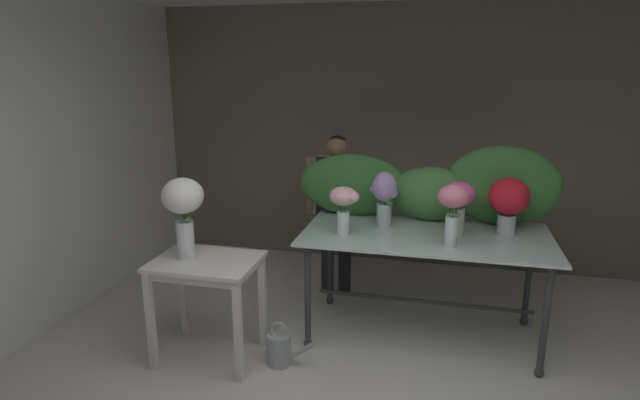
{
  "coord_description": "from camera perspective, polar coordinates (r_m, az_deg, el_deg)",
  "views": [
    {
      "loc": [
        0.36,
        -2.05,
        2.14
      ],
      "look_at": [
        -0.49,
        1.46,
        1.2
      ],
      "focal_mm": 28.92,
      "sensor_mm": 36.0,
      "label": 1
    }
  ],
  "objects": [
    {
      "name": "vase_rosy_dahlias",
      "position": [
        3.76,
        14.5,
        -0.69
      ],
      "size": [
        0.22,
        0.22,
        0.46
      ],
      "color": "silver",
      "rests_on": "display_table_glass"
    },
    {
      "name": "vase_blush_roses",
      "position": [
        3.92,
        2.67,
        -0.38
      ],
      "size": [
        0.23,
        0.21,
        0.38
      ],
      "color": "silver",
      "rests_on": "display_table_glass"
    },
    {
      "name": "display_table_glass",
      "position": [
        4.15,
        11.54,
        -5.31
      ],
      "size": [
        1.9,
        0.99,
        0.88
      ],
      "color": "#ADCBC5",
      "rests_on": "ground"
    },
    {
      "name": "side_table_white",
      "position": [
        3.88,
        -12.44,
        -7.97
      ],
      "size": [
        0.75,
        0.57,
        0.79
      ],
      "color": "silver",
      "rests_on": "ground"
    },
    {
      "name": "ground_plane",
      "position": [
        4.41,
        7.38,
        -14.63
      ],
      "size": [
        7.83,
        7.83,
        0.0
      ],
      "primitive_type": "plane",
      "color": "beige"
    },
    {
      "name": "vase_fuchsia_peonies",
      "position": [
        4.02,
        15.11,
        -0.14
      ],
      "size": [
        0.23,
        0.23,
        0.43
      ],
      "color": "silver",
      "rests_on": "display_table_glass"
    },
    {
      "name": "watering_can",
      "position": [
        3.96,
        -4.47,
        -16.05
      ],
      "size": [
        0.35,
        0.18,
        0.34
      ],
      "color": "#999EA3",
      "rests_on": "ground"
    },
    {
      "name": "wall_back",
      "position": [
        5.67,
        9.87,
        6.78
      ],
      "size": [
        5.65,
        0.12,
        2.78
      ],
      "primitive_type": "cube",
      "color": "#706656",
      "rests_on": "ground"
    },
    {
      "name": "foliage_backdrop",
      "position": [
        4.39,
        13.21,
        1.33
      ],
      "size": [
        2.15,
        0.31,
        0.66
      ],
      "color": "#387033",
      "rests_on": "display_table_glass"
    },
    {
      "name": "vase_crimson_carnations",
      "position": [
        4.18,
        20.12,
        -0.03
      ],
      "size": [
        0.3,
        0.3,
        0.45
      ],
      "color": "silver",
      "rests_on": "display_table_glass"
    },
    {
      "name": "vase_lilac_lilies",
      "position": [
        4.17,
        7.17,
        0.57
      ],
      "size": [
        0.23,
        0.2,
        0.45
      ],
      "color": "silver",
      "rests_on": "display_table_glass"
    },
    {
      "name": "vase_white_roses_tall",
      "position": [
        3.78,
        -14.9,
        -0.56
      ],
      "size": [
        0.3,
        0.3,
        0.59
      ],
      "color": "silver",
      "rests_on": "side_table_white"
    },
    {
      "name": "wall_left",
      "position": [
        5.04,
        -25.96,
        4.57
      ],
      "size": [
        0.12,
        3.68,
        2.78
      ],
      "primitive_type": "cube",
      "color": "silver",
      "rests_on": "ground"
    },
    {
      "name": "florist",
      "position": [
        4.83,
        1.83,
        0.15
      ],
      "size": [
        0.58,
        0.24,
        1.53
      ],
      "color": "#232328",
      "rests_on": "ground"
    }
  ]
}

